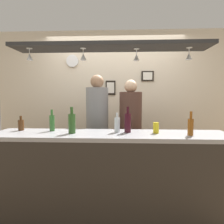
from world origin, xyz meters
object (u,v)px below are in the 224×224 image
at_px(bottle_champagne_green, 72,123).
at_px(bottle_soda_clear, 117,124).
at_px(drink_can, 156,128).
at_px(wall_clock, 72,61).
at_px(bottle_wine_dark_red, 128,122).
at_px(bottle_beer_brown_stubby, 21,125).
at_px(picture_frame_crest, 111,88).
at_px(person_middle_brown_shirt, 130,123).
at_px(picture_frame_upper_small, 148,76).
at_px(person_left_grey_shirt, 97,120).
at_px(bottle_beer_green_import, 52,122).
at_px(bottle_beer_amber_tall, 191,126).

height_order(bottle_champagne_green, bottle_soda_clear, bottle_champagne_green).
relative_size(drink_can, wall_clock, 0.55).
relative_size(bottle_wine_dark_red, bottle_soda_clear, 1.30).
bearing_deg(bottle_beer_brown_stubby, wall_clock, 75.52).
relative_size(drink_can, picture_frame_crest, 0.47).
bearing_deg(picture_frame_crest, person_middle_brown_shirt, -61.81).
bearing_deg(picture_frame_upper_small, drink_can, -93.39).
relative_size(person_left_grey_shirt, bottle_champagne_green, 5.76).
height_order(person_left_grey_shirt, picture_frame_crest, person_left_grey_shirt).
height_order(bottle_beer_green_import, drink_can, bottle_beer_green_import).
height_order(person_middle_brown_shirt, bottle_beer_green_import, person_middle_brown_shirt).
xyz_separation_m(bottle_beer_amber_tall, picture_frame_crest, (-0.94, 1.49, 0.47)).
bearing_deg(picture_frame_upper_small, bottle_beer_brown_stubby, -143.16).
height_order(bottle_beer_green_import, wall_clock, wall_clock).
bearing_deg(drink_can, person_left_grey_shirt, 135.83).
xyz_separation_m(person_left_grey_shirt, bottle_beer_amber_tall, (1.11, -0.86, 0.04)).
height_order(person_left_grey_shirt, wall_clock, wall_clock).
relative_size(bottle_wine_dark_red, drink_can, 2.46).
height_order(person_left_grey_shirt, drink_can, person_left_grey_shirt).
bearing_deg(person_middle_brown_shirt, wall_clock, 148.88).
bearing_deg(wall_clock, bottle_wine_dark_red, -53.87).
relative_size(person_middle_brown_shirt, bottle_beer_amber_tall, 6.35).
relative_size(bottle_champagne_green, wall_clock, 1.36).
height_order(bottle_wine_dark_red, bottle_champagne_green, same).
xyz_separation_m(person_left_grey_shirt, bottle_beer_green_import, (-0.47, -0.66, 0.04)).
distance_m(bottle_beer_amber_tall, wall_clock, 2.42).
bearing_deg(bottle_wine_dark_red, drink_can, -6.03).
distance_m(bottle_champagne_green, drink_can, 0.96).
bearing_deg(person_left_grey_shirt, picture_frame_crest, 75.12).
height_order(bottle_wine_dark_red, wall_clock, wall_clock).
distance_m(bottle_beer_green_import, wall_clock, 1.61).
xyz_separation_m(bottle_champagne_green, picture_frame_crest, (0.36, 1.43, 0.46)).
bearing_deg(picture_frame_upper_small, person_middle_brown_shirt, -117.75).
relative_size(bottle_wine_dark_red, picture_frame_crest, 1.15).
xyz_separation_m(person_left_grey_shirt, bottle_soda_clear, (0.32, -0.70, 0.03)).
bearing_deg(bottle_beer_green_import, bottle_beer_amber_tall, -7.10).
xyz_separation_m(person_middle_brown_shirt, wall_clock, (-1.04, 0.63, 1.06)).
height_order(bottle_beer_brown_stubby, picture_frame_crest, picture_frame_crest).
relative_size(bottle_beer_brown_stubby, bottle_beer_green_import, 0.69).
distance_m(person_middle_brown_shirt, bottle_beer_green_import, 1.18).
bearing_deg(bottle_soda_clear, bottle_beer_amber_tall, -10.81).
bearing_deg(bottle_wine_dark_red, bottle_beer_amber_tall, -12.47).
height_order(bottle_wine_dark_red, bottle_beer_green_import, bottle_wine_dark_red).
distance_m(bottle_champagne_green, bottle_soda_clear, 0.52).
relative_size(bottle_soda_clear, picture_frame_upper_small, 1.05).
xyz_separation_m(bottle_beer_green_import, picture_frame_crest, (0.64, 1.30, 0.47)).
bearing_deg(wall_clock, bottle_beer_brown_stubby, -104.48).
bearing_deg(bottle_soda_clear, drink_can, -4.80).
height_order(bottle_soda_clear, drink_can, bottle_soda_clear).
distance_m(drink_can, wall_clock, 2.14).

